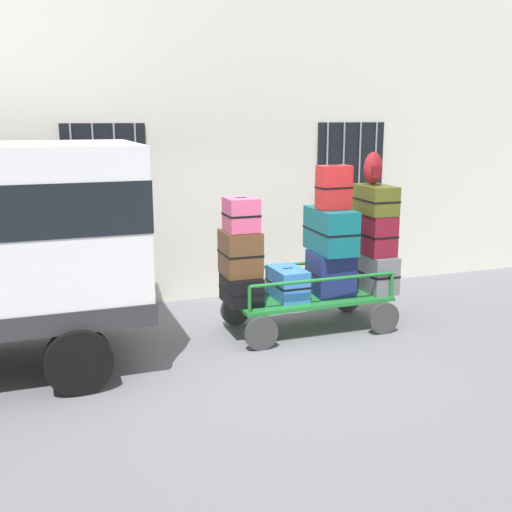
{
  "coord_description": "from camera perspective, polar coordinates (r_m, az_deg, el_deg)",
  "views": [
    {
      "loc": [
        -2.79,
        -6.84,
        2.84
      ],
      "look_at": [
        -0.15,
        0.48,
        1.08
      ],
      "focal_mm": 43.4,
      "sensor_mm": 36.0,
      "label": 1
    }
  ],
  "objects": [
    {
      "name": "suitcase_left_bottom",
      "position": [
        8.0,
        -1.36,
        -3.08
      ],
      "size": [
        0.44,
        0.61,
        0.37
      ],
      "color": "black",
      "rests_on": "luggage_cart"
    },
    {
      "name": "suitcase_left_middle",
      "position": [
        7.92,
        -1.46,
        0.29
      ],
      "size": [
        0.47,
        0.58,
        0.58
      ],
      "color": "brown",
      "rests_on": "suitcase_left_bottom"
    },
    {
      "name": "suitcase_center_top",
      "position": [
        8.24,
        7.19,
        6.31
      ],
      "size": [
        0.45,
        0.28,
        0.58
      ],
      "color": "#B21E1E",
      "rests_on": "suitcase_center_middle"
    },
    {
      "name": "cart_railing",
      "position": [
        8.33,
        4.91,
        -1.7
      ],
      "size": [
        2.06,
        0.95,
        0.35
      ],
      "color": "#1E722D",
      "rests_on": "luggage_cart"
    },
    {
      "name": "suitcase_midright_bottom",
      "position": [
        8.77,
        10.69,
        -1.38
      ],
      "size": [
        0.38,
        0.85,
        0.52
      ],
      "color": "slate",
      "rests_on": "luggage_cart"
    },
    {
      "name": "backpack",
      "position": [
        8.57,
        10.76,
        7.93
      ],
      "size": [
        0.27,
        0.22,
        0.44
      ],
      "color": "maroon",
      "rests_on": "suitcase_midright_top"
    },
    {
      "name": "suitcase_midright_middle",
      "position": [
        8.65,
        10.85,
        2.04
      ],
      "size": [
        0.38,
        0.68,
        0.55
      ],
      "color": "maroon",
      "rests_on": "suitcase_midright_bottom"
    },
    {
      "name": "suitcase_left_top",
      "position": [
        7.78,
        -1.37,
        3.84
      ],
      "size": [
        0.4,
        0.42,
        0.43
      ],
      "color": "#CC4C72",
      "rests_on": "suitcase_left_middle"
    },
    {
      "name": "suitcase_center_bottom",
      "position": [
        8.47,
        6.89,
        -1.55
      ],
      "size": [
        0.57,
        0.64,
        0.57
      ],
      "color": "navy",
      "rests_on": "luggage_cart"
    },
    {
      "name": "suitcase_midleft_bottom",
      "position": [
        8.2,
        2.93,
        -2.52
      ],
      "size": [
        0.4,
        0.66,
        0.41
      ],
      "color": "#3372C6",
      "rests_on": "luggage_cart"
    },
    {
      "name": "building_wall",
      "position": [
        9.8,
        -3.3,
        10.69
      ],
      "size": [
        12.0,
        0.38,
        5.0
      ],
      "color": "silver",
      "rests_on": "ground"
    },
    {
      "name": "ground_plane",
      "position": [
        7.91,
        2.26,
        -8.32
      ],
      "size": [
        40.0,
        40.0,
        0.0
      ],
      "primitive_type": "plane",
      "color": "slate"
    },
    {
      "name": "suitcase_midright_top",
      "position": [
        8.59,
        10.95,
        5.13
      ],
      "size": [
        0.41,
        0.7,
        0.39
      ],
      "color": "#4C5119",
      "rests_on": "suitcase_midright_middle"
    },
    {
      "name": "suitcase_center_middle",
      "position": [
        8.37,
        6.91,
        2.37
      ],
      "size": [
        0.5,
        0.89,
        0.59
      ],
      "color": "#0F5960",
      "rests_on": "suitcase_center_bottom"
    },
    {
      "name": "luggage_cart",
      "position": [
        8.44,
        4.86,
        -4.25
      ],
      "size": [
        2.18,
        1.09,
        0.48
      ],
      "color": "#1E722D",
      "rests_on": "ground"
    }
  ]
}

